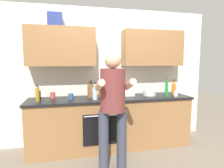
% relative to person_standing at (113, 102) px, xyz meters
% --- Properties ---
extents(ground_plane, '(12.00, 12.00, 0.00)m').
position_rel_person_standing_xyz_m(ground_plane, '(0.15, 0.73, -0.98)').
color(ground_plane, '#756B5B').
extents(back_wall_unit, '(4.00, 0.38, 2.50)m').
position_rel_person_standing_xyz_m(back_wall_unit, '(0.15, 1.00, 0.52)').
color(back_wall_unit, silver).
rests_on(back_wall_unit, ground).
extents(counter, '(2.84, 0.67, 0.90)m').
position_rel_person_standing_xyz_m(counter, '(0.15, 0.73, -0.52)').
color(counter, olive).
rests_on(counter, ground).
extents(person_standing, '(0.49, 0.45, 1.65)m').
position_rel_person_standing_xyz_m(person_standing, '(0.00, 0.00, 0.00)').
color(person_standing, '#383D4C').
rests_on(person_standing, ground).
extents(bottle_syrup, '(0.06, 0.06, 0.22)m').
position_rel_person_standing_xyz_m(bottle_syrup, '(-0.03, 0.83, 0.01)').
color(bottle_syrup, '#8C4C14').
rests_on(bottle_syrup, counter).
extents(bottle_juice, '(0.08, 0.08, 0.28)m').
position_rel_person_standing_xyz_m(bottle_juice, '(1.38, 0.77, 0.04)').
color(bottle_juice, orange).
rests_on(bottle_juice, counter).
extents(bottle_water, '(0.08, 0.08, 0.28)m').
position_rel_person_standing_xyz_m(bottle_water, '(-0.16, 0.61, 0.03)').
color(bottle_water, silver).
rests_on(bottle_water, counter).
extents(bottle_oil, '(0.06, 0.06, 0.25)m').
position_rel_person_standing_xyz_m(bottle_oil, '(-1.06, 0.67, 0.04)').
color(bottle_oil, olive).
rests_on(bottle_oil, counter).
extents(bottle_vinegar, '(0.06, 0.06, 0.32)m').
position_rel_person_standing_xyz_m(bottle_vinegar, '(0.24, 0.90, 0.07)').
color(bottle_vinegar, brown).
rests_on(bottle_vinegar, counter).
extents(bottle_wine, '(0.07, 0.07, 0.21)m').
position_rel_person_standing_xyz_m(bottle_wine, '(-1.06, 0.78, 0.01)').
color(bottle_wine, '#471419').
rests_on(bottle_wine, counter).
extents(bottle_soda, '(0.05, 0.05, 0.33)m').
position_rel_person_standing_xyz_m(bottle_soda, '(1.13, 0.59, 0.06)').
color(bottle_soda, '#198C33').
rests_on(bottle_soda, counter).
extents(bottle_soy, '(0.06, 0.06, 0.26)m').
position_rel_person_standing_xyz_m(bottle_soy, '(0.12, 0.70, 0.03)').
color(bottle_soy, black).
rests_on(bottle_soy, counter).
extents(cup_tea, '(0.09, 0.09, 0.10)m').
position_rel_person_standing_xyz_m(cup_tea, '(-0.55, 0.72, -0.03)').
color(cup_tea, '#33598C').
rests_on(cup_tea, counter).
extents(cup_ceramic, '(0.09, 0.09, 0.10)m').
position_rel_person_standing_xyz_m(cup_ceramic, '(-0.85, 0.90, -0.03)').
color(cup_ceramic, '#BF4C47').
rests_on(cup_ceramic, counter).
extents(cup_coffee, '(0.07, 0.07, 0.10)m').
position_rel_person_standing_xyz_m(cup_coffee, '(1.31, 0.58, -0.03)').
color(cup_coffee, white).
rests_on(cup_coffee, counter).
extents(mixing_bowl, '(0.24, 0.24, 0.09)m').
position_rel_person_standing_xyz_m(mixing_bowl, '(0.89, 0.77, -0.03)').
color(mixing_bowl, silver).
rests_on(mixing_bowl, counter).
extents(knife_block, '(0.10, 0.14, 0.29)m').
position_rel_person_standing_xyz_m(knife_block, '(-0.20, 0.85, 0.04)').
color(knife_block, brown).
rests_on(knife_block, counter).
extents(grocery_bag_produce, '(0.26, 0.20, 0.16)m').
position_rel_person_standing_xyz_m(grocery_bag_produce, '(0.47, 0.84, 0.00)').
color(grocery_bag_produce, silver).
rests_on(grocery_bag_produce, counter).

